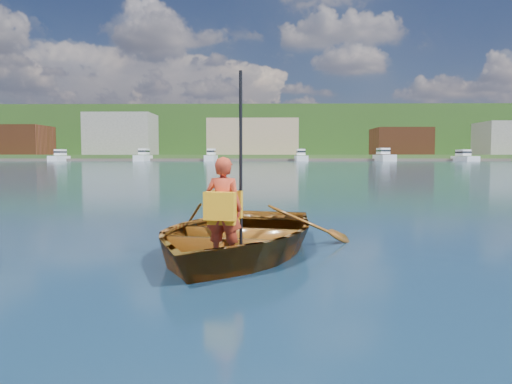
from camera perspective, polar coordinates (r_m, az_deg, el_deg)
name	(u,v)px	position (r m, az deg, el deg)	size (l,w,h in m)	color
ground	(352,266)	(5.72, 10.89, -8.33)	(600.00, 600.00, 0.00)	#0F2943
rowboat	(236,234)	(6.33, -2.33, -4.83)	(3.57, 4.35, 0.79)	maroon
child_paddler	(224,208)	(5.39, -3.70, -1.82)	(0.46, 0.40, 2.05)	#BC3820
shoreline	(267,138)	(242.29, 1.25, 6.15)	(400.00, 140.00, 22.00)	#315524
dock	(249,160)	(153.59, -0.81, 3.70)	(160.05, 7.68, 0.80)	brown
waterfront_buildings	(245,138)	(170.77, -1.27, 6.19)	(202.00, 16.00, 14.00)	brown
marina_yachts	(315,157)	(149.59, 6.76, 4.02)	(144.14, 13.95, 4.15)	white
hillside_trees	(236,123)	(239.56, -2.27, 7.85)	(277.11, 89.45, 27.80)	#382314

